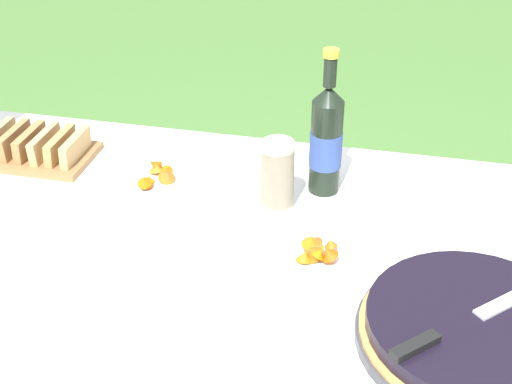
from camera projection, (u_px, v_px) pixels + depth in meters
name	position (u px, v px, depth m)	size (l,w,h in m)	color
garden_table	(226.00, 303.00, 1.38)	(1.84, 1.16, 0.67)	brown
tablecloth	(226.00, 287.00, 1.36)	(1.85, 1.17, 0.10)	white
berry_tart	(475.00, 331.00, 1.19)	(0.40, 0.40, 0.06)	#38383D
serving_knife	(466.00, 321.00, 1.16)	(0.28, 0.28, 0.01)	silver
cup_stack	(277.00, 176.00, 1.52)	(0.07, 0.07, 0.16)	beige
juice_bottle_red	(326.00, 139.00, 1.56)	(0.07, 0.07, 0.34)	black
snack_plate_near	(313.00, 260.00, 1.38)	(0.20, 0.20, 0.05)	white
snack_plate_left	(153.00, 181.00, 1.64)	(0.20, 0.20, 0.05)	white
bread_board	(38.00, 149.00, 1.74)	(0.26, 0.18, 0.07)	olive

